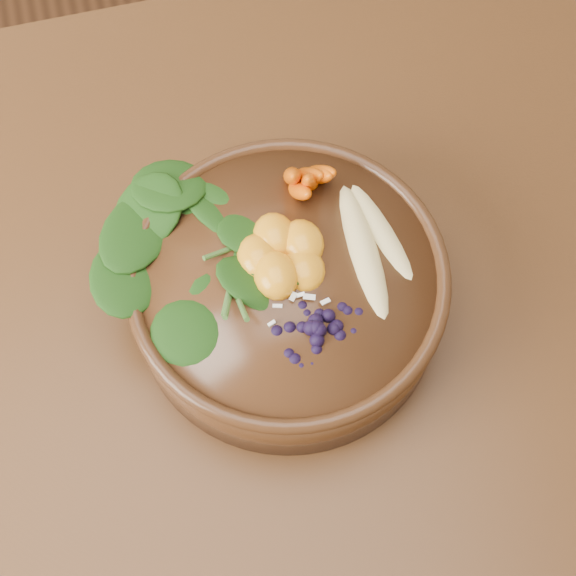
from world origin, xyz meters
name	(u,v)px	position (x,y,z in m)	size (l,w,h in m)	color
ground	(189,466)	(0.00, 0.00, 0.00)	(4.00, 4.00, 0.00)	#381E0F
dining_table	(129,345)	(0.00, 0.00, 0.66)	(1.60, 0.90, 0.75)	#331C0C
stoneware_bowl	(288,292)	(0.19, -0.04, 0.79)	(0.33, 0.33, 0.09)	#492813
kale_heap	(217,222)	(0.13, 0.02, 0.86)	(0.22, 0.19, 0.05)	#1C4511
carrot_cluster	(311,162)	(0.24, 0.05, 0.88)	(0.07, 0.07, 0.09)	#E86204
banana_halves	(374,233)	(0.28, -0.03, 0.85)	(0.08, 0.19, 0.03)	#E0CC84
mandarin_cluster	(283,248)	(0.19, -0.02, 0.86)	(0.10, 0.10, 0.04)	orange
blueberry_pile	(317,322)	(0.20, -0.11, 0.86)	(0.15, 0.11, 0.05)	black
coconut_flakes	(298,290)	(0.19, -0.06, 0.84)	(0.10, 0.08, 0.01)	white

